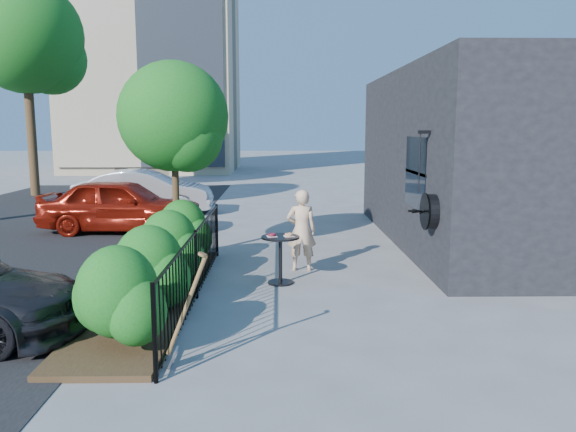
{
  "coord_description": "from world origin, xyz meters",
  "views": [
    {
      "loc": [
        -0.2,
        -8.61,
        2.66
      ],
      "look_at": [
        -0.04,
        0.75,
        1.2
      ],
      "focal_mm": 35.0,
      "sensor_mm": 36.0,
      "label": 1
    }
  ],
  "objects_px": {
    "patio_tree": "(177,123)",
    "car_silver": "(145,192)",
    "street_tree_far": "(26,43)",
    "car_red": "(122,205)",
    "cafe_table": "(280,251)",
    "shovel": "(184,316)",
    "woman": "(301,230)"
  },
  "relations": [
    {
      "from": "patio_tree",
      "to": "car_silver",
      "type": "distance_m",
      "value": 6.94
    },
    {
      "from": "patio_tree",
      "to": "street_tree_far",
      "type": "distance_m",
      "value": 13.95
    },
    {
      "from": "car_red",
      "to": "patio_tree",
      "type": "bearing_deg",
      "value": -144.04
    },
    {
      "from": "patio_tree",
      "to": "cafe_table",
      "type": "distance_m",
      "value": 3.57
    },
    {
      "from": "patio_tree",
      "to": "shovel",
      "type": "distance_m",
      "value": 5.86
    },
    {
      "from": "street_tree_far",
      "to": "car_silver",
      "type": "distance_m",
      "value": 9.07
    },
    {
      "from": "street_tree_far",
      "to": "shovel",
      "type": "xyz_separation_m",
      "value": [
        8.68,
        -16.56,
        -5.32
      ]
    },
    {
      "from": "shovel",
      "to": "car_red",
      "type": "relative_size",
      "value": 0.33
    },
    {
      "from": "woman",
      "to": "car_red",
      "type": "relative_size",
      "value": 0.37
    },
    {
      "from": "car_red",
      "to": "car_silver",
      "type": "xyz_separation_m",
      "value": [
        -0.15,
        3.19,
        -0.01
      ]
    },
    {
      "from": "patio_tree",
      "to": "car_silver",
      "type": "xyz_separation_m",
      "value": [
        -2.18,
        6.26,
        -2.07
      ]
    },
    {
      "from": "street_tree_far",
      "to": "woman",
      "type": "xyz_separation_m",
      "value": [
        10.16,
        -12.2,
        -5.15
      ]
    },
    {
      "from": "woman",
      "to": "shovel",
      "type": "xyz_separation_m",
      "value": [
        -1.48,
        -4.36,
        -0.18
      ]
    },
    {
      "from": "patio_tree",
      "to": "shovel",
      "type": "xyz_separation_m",
      "value": [
        0.98,
        -5.36,
        -2.17
      ]
    },
    {
      "from": "woman",
      "to": "cafe_table",
      "type": "bearing_deg",
      "value": 66.9
    },
    {
      "from": "patio_tree",
      "to": "cafe_table",
      "type": "relative_size",
      "value": 4.44
    },
    {
      "from": "shovel",
      "to": "patio_tree",
      "type": "bearing_deg",
      "value": 100.38
    },
    {
      "from": "cafe_table",
      "to": "car_silver",
      "type": "bearing_deg",
      "value": 117.41
    },
    {
      "from": "shovel",
      "to": "car_red",
      "type": "bearing_deg",
      "value": 109.65
    },
    {
      "from": "shovel",
      "to": "car_silver",
      "type": "height_order",
      "value": "car_silver"
    },
    {
      "from": "woman",
      "to": "car_silver",
      "type": "distance_m",
      "value": 8.61
    },
    {
      "from": "shovel",
      "to": "woman",
      "type": "bearing_deg",
      "value": 71.27
    },
    {
      "from": "patio_tree",
      "to": "cafe_table",
      "type": "xyz_separation_m",
      "value": [
        2.06,
        -1.92,
        -2.19
      ]
    },
    {
      "from": "patio_tree",
      "to": "car_silver",
      "type": "height_order",
      "value": "patio_tree"
    },
    {
      "from": "woman",
      "to": "shovel",
      "type": "relative_size",
      "value": 1.14
    },
    {
      "from": "woman",
      "to": "car_silver",
      "type": "relative_size",
      "value": 0.37
    },
    {
      "from": "patio_tree",
      "to": "street_tree_far",
      "type": "height_order",
      "value": "street_tree_far"
    },
    {
      "from": "car_silver",
      "to": "car_red",
      "type": "bearing_deg",
      "value": 179.63
    },
    {
      "from": "street_tree_far",
      "to": "car_silver",
      "type": "xyz_separation_m",
      "value": [
        5.52,
        -4.94,
        -5.23
      ]
    },
    {
      "from": "patio_tree",
      "to": "car_red",
      "type": "xyz_separation_m",
      "value": [
        -2.03,
        3.06,
        -2.06
      ]
    },
    {
      "from": "patio_tree",
      "to": "car_red",
      "type": "bearing_deg",
      "value": 123.48
    },
    {
      "from": "patio_tree",
      "to": "woman",
      "type": "relative_size",
      "value": 2.56
    }
  ]
}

